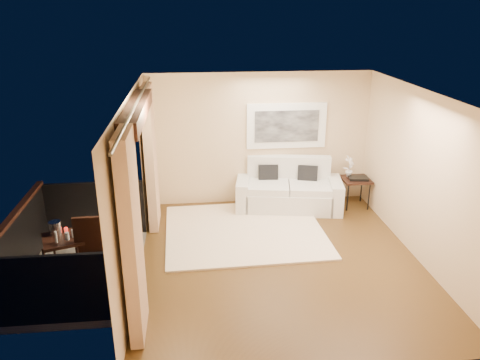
{
  "coord_description": "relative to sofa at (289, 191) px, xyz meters",
  "views": [
    {
      "loc": [
        -1.36,
        -6.59,
        3.93
      ],
      "look_at": [
        -0.55,
        0.99,
        1.05
      ],
      "focal_mm": 35.0,
      "sensor_mm": 36.0,
      "label": 1
    }
  ],
  "objects": [
    {
      "name": "tray",
      "position": [
        1.4,
        -0.13,
        0.27
      ],
      "size": [
        0.41,
        0.33,
        0.05
      ],
      "primitive_type": "cube",
      "rotation": [
        0.0,
        0.0,
        -0.13
      ],
      "color": "black",
      "rests_on": "side_table"
    },
    {
      "name": "vase",
      "position": [
        -3.93,
        -2.43,
        0.42
      ],
      "size": [
        0.04,
        0.04,
        0.18
      ],
      "primitive_type": "cylinder",
      "color": "white",
      "rests_on": "bistro_table"
    },
    {
      "name": "floor",
      "position": [
        -0.56,
        -2.09,
        -0.36
      ],
      "size": [
        5.0,
        5.0,
        0.0
      ],
      "primitive_type": "plane",
      "color": "#553A19",
      "rests_on": "ground"
    },
    {
      "name": "bistro_table",
      "position": [
        -3.87,
        -2.27,
        0.25
      ],
      "size": [
        0.74,
        0.74,
        0.69
      ],
      "rotation": [
        0.0,
        0.0,
        0.34
      ],
      "color": "black",
      "rests_on": "balcony"
    },
    {
      "name": "room_shell",
      "position": [
        -2.69,
        -2.09,
        2.16
      ],
      "size": [
        5.0,
        6.4,
        5.0
      ],
      "color": "white",
      "rests_on": "ground"
    },
    {
      "name": "curtains",
      "position": [
        -2.67,
        -2.09,
        0.98
      ],
      "size": [
        0.16,
        4.8,
        2.64
      ],
      "color": "tan",
      "rests_on": "ground"
    },
    {
      "name": "orchid",
      "position": [
        1.24,
        0.01,
        0.47
      ],
      "size": [
        0.29,
        0.28,
        0.46
      ],
      "primitive_type": "imported",
      "rotation": [
        0.0,
        0.0,
        0.68
      ],
      "color": "white",
      "rests_on": "side_table"
    },
    {
      "name": "balcony",
      "position": [
        -3.87,
        -2.09,
        -0.18
      ],
      "size": [
        1.81,
        2.6,
        1.17
      ],
      "color": "#605B56",
      "rests_on": "ground"
    },
    {
      "name": "balcony_chair_near",
      "position": [
        -3.44,
        -2.53,
        0.27
      ],
      "size": [
        0.48,
        0.48,
        1.07
      ],
      "rotation": [
        0.0,
        0.0,
        0.03
      ],
      "color": "black",
      "rests_on": "balcony"
    },
    {
      "name": "ice_bucket",
      "position": [
        -4.01,
        -2.14,
        0.43
      ],
      "size": [
        0.18,
        0.18,
        0.2
      ],
      "primitive_type": "cylinder",
      "color": "silver",
      "rests_on": "bistro_table"
    },
    {
      "name": "rug",
      "position": [
        -1.02,
        -1.04,
        -0.34
      ],
      "size": [
        2.92,
        2.56,
        0.04
      ],
      "primitive_type": "cube",
      "rotation": [
        0.0,
        0.0,
        0.03
      ],
      "color": "#FDE9CB",
      "rests_on": "floor"
    },
    {
      "name": "side_table",
      "position": [
        1.37,
        -0.09,
        0.19
      ],
      "size": [
        0.56,
        0.56,
        0.6
      ],
      "rotation": [
        0.0,
        0.0,
        0.01
      ],
      "color": "black",
      "rests_on": "floor"
    },
    {
      "name": "candle",
      "position": [
        -3.87,
        -2.09,
        0.37
      ],
      "size": [
        0.06,
        0.06,
        0.07
      ],
      "primitive_type": "cylinder",
      "color": "red",
      "rests_on": "bistro_table"
    },
    {
      "name": "glass_a",
      "position": [
        -3.79,
        -2.35,
        0.39
      ],
      "size": [
        0.06,
        0.06,
        0.12
      ],
      "primitive_type": "cylinder",
      "color": "silver",
      "rests_on": "bistro_table"
    },
    {
      "name": "glass_b",
      "position": [
        -3.72,
        -2.27,
        0.39
      ],
      "size": [
        0.06,
        0.06,
        0.12
      ],
      "primitive_type": "cylinder",
      "color": "silver",
      "rests_on": "bistro_table"
    },
    {
      "name": "artwork",
      "position": [
        -0.01,
        0.37,
        1.26
      ],
      "size": [
        1.62,
        0.07,
        0.92
      ],
      "color": "white",
      "rests_on": "room_shell"
    },
    {
      "name": "sofa",
      "position": [
        0.0,
        0.0,
        0.0
      ],
      "size": [
        2.22,
        1.23,
        1.01
      ],
      "rotation": [
        0.0,
        0.0,
        -0.16
      ],
      "color": "silver",
      "rests_on": "floor"
    },
    {
      "name": "balcony_chair_far",
      "position": [
        -3.25,
        -2.16,
        0.22
      ],
      "size": [
        0.54,
        0.54,
        0.99
      ],
      "rotation": [
        0.0,
        0.0,
        3.46
      ],
      "color": "black",
      "rests_on": "balcony"
    }
  ]
}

